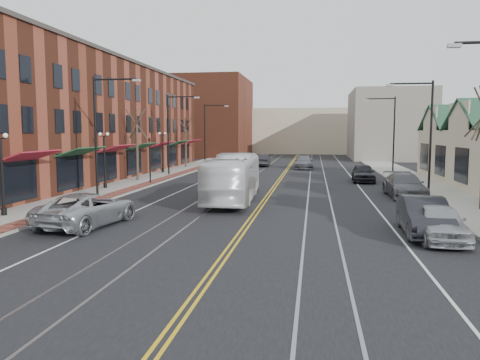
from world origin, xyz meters
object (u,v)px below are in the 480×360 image
(parked_car_c, at_px, (405,185))
(parked_car_d, at_px, (363,173))
(parked_suv, at_px, (88,209))
(parked_car_a, at_px, (438,222))
(parked_car_b, at_px, (424,216))
(transit_bus, at_px, (233,178))

(parked_car_c, height_order, parked_car_d, parked_car_c)
(parked_suv, distance_m, parked_car_a, 15.76)
(parked_car_a, relative_size, parked_car_b, 0.91)
(transit_bus, relative_size, parked_car_c, 1.93)
(parked_car_d, bearing_deg, transit_bus, -124.13)
(parked_car_a, xyz_separation_m, parked_car_b, (-0.34, 0.94, 0.05))
(transit_bus, distance_m, parked_suv, 10.61)
(parked_car_c, bearing_deg, parked_car_d, 99.07)
(transit_bus, xyz_separation_m, parked_car_a, (10.25, -9.59, -0.73))
(transit_bus, height_order, parked_car_b, transit_bus)
(parked_car_a, xyz_separation_m, parked_car_d, (-0.75, 22.64, 0.03))
(parked_suv, height_order, parked_car_b, parked_car_b)
(parked_car_d, bearing_deg, parked_suv, -122.25)
(parked_car_b, height_order, parked_car_c, parked_car_b)
(transit_bus, bearing_deg, parked_car_d, -128.73)
(transit_bus, height_order, parked_suv, transit_bus)
(parked_car_a, height_order, parked_car_c, parked_car_c)
(transit_bus, xyz_separation_m, parked_car_d, (9.50, 13.04, -0.70))
(parked_suv, relative_size, parked_car_b, 1.15)
(parked_car_a, relative_size, parked_car_d, 0.97)
(parked_car_c, bearing_deg, parked_car_b, -98.15)
(transit_bus, xyz_separation_m, parked_car_b, (9.90, -8.65, -0.68))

